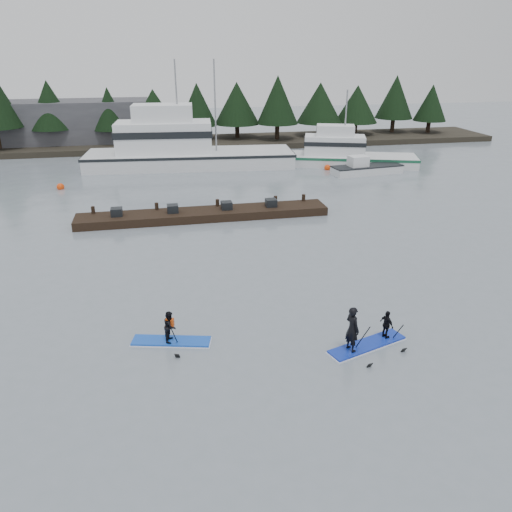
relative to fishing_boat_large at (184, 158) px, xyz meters
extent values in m
plane|color=slate|center=(1.90, -31.40, -0.82)|extent=(160.00, 160.00, 0.00)
cube|color=#2D281E|center=(1.90, 10.60, -0.52)|extent=(70.00, 8.00, 0.60)
cube|color=#4C4C51|center=(-12.10, 12.60, 1.68)|extent=(18.00, 6.00, 5.00)
cube|color=silver|center=(0.59, -0.05, -0.69)|extent=(19.40, 6.80, 2.54)
cube|color=white|center=(-1.69, 0.14, 1.95)|extent=(8.84, 4.48, 2.75)
cylinder|color=gray|center=(-0.36, 0.03, 4.60)|extent=(0.14, 0.14, 8.05)
cube|color=silver|center=(15.45, -2.49, -0.73)|extent=(12.85, 7.18, 1.77)
cube|color=white|center=(14.04, -2.03, 1.04)|extent=(6.08, 4.14, 1.77)
cylinder|color=gray|center=(14.86, -2.30, 3.10)|extent=(0.14, 0.14, 5.89)
cube|color=silver|center=(15.70, -6.14, -0.45)|extent=(6.49, 2.71, 0.73)
cube|color=black|center=(0.31, -15.88, -0.54)|extent=(16.29, 2.33, 0.54)
sphere|color=#E23D0B|center=(-10.14, -6.33, -0.82)|extent=(0.59, 0.59, 0.59)
sphere|color=#E23D0B|center=(12.80, -3.93, -0.82)|extent=(0.59, 0.59, 0.59)
cube|color=blue|center=(-2.39, -30.57, -0.76)|extent=(3.04, 1.39, 0.11)
imported|color=black|center=(-2.39, -30.57, -0.09)|extent=(0.59, 0.69, 1.22)
cube|color=#D84812|center=(-2.39, -30.57, 0.05)|extent=(0.34, 0.26, 0.32)
cylinder|color=black|center=(-2.20, -30.84, -0.56)|extent=(0.36, 0.83, 1.48)
cube|color=#112BA6|center=(4.81, -32.24, -0.76)|extent=(3.27, 1.73, 0.11)
imported|color=black|center=(4.05, -32.49, 0.18)|extent=(0.60, 0.74, 1.76)
cylinder|color=black|center=(4.36, -32.62, -0.26)|extent=(0.22, 0.97, 1.67)
imported|color=black|center=(5.66, -31.95, -0.14)|extent=(0.47, 0.71, 1.13)
cylinder|color=black|center=(5.97, -32.08, -0.61)|extent=(0.19, 0.85, 1.45)
camera|label=1|loc=(-2.35, -47.08, 9.54)|focal=35.00mm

